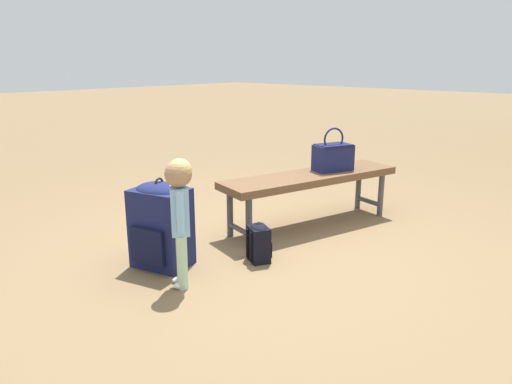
{
  "coord_description": "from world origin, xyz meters",
  "views": [
    {
      "loc": [
        2.44,
        2.18,
        1.36
      ],
      "look_at": [
        -0.01,
        -0.07,
        0.45
      ],
      "focal_mm": 33.87,
      "sensor_mm": 36.0,
      "label": 1
    }
  ],
  "objects_px": {
    "handbag": "(333,156)",
    "child_standing": "(180,204)",
    "backpack_large": "(161,222)",
    "park_bench": "(311,181)",
    "backpack_small": "(259,242)"
  },
  "relations": [
    {
      "from": "handbag",
      "to": "child_standing",
      "type": "relative_size",
      "value": 0.46
    },
    {
      "from": "backpack_small",
      "to": "handbag",
      "type": "bearing_deg",
      "value": -173.28
    },
    {
      "from": "park_bench",
      "to": "child_standing",
      "type": "distance_m",
      "value": 1.47
    },
    {
      "from": "park_bench",
      "to": "backpack_large",
      "type": "height_order",
      "value": "backpack_large"
    },
    {
      "from": "park_bench",
      "to": "backpack_small",
      "type": "xyz_separation_m",
      "value": [
        0.85,
        0.19,
        -0.25
      ]
    },
    {
      "from": "backpack_large",
      "to": "child_standing",
      "type": "bearing_deg",
      "value": 72.73
    },
    {
      "from": "handbag",
      "to": "backpack_large",
      "type": "bearing_deg",
      "value": -11.14
    },
    {
      "from": "backpack_large",
      "to": "backpack_small",
      "type": "distance_m",
      "value": 0.68
    },
    {
      "from": "handbag",
      "to": "child_standing",
      "type": "xyz_separation_m",
      "value": [
        1.69,
        0.04,
        -0.04
      ]
    },
    {
      "from": "child_standing",
      "to": "backpack_large",
      "type": "xyz_separation_m",
      "value": [
        -0.11,
        -0.35,
        -0.23
      ]
    },
    {
      "from": "park_bench",
      "to": "handbag",
      "type": "height_order",
      "value": "handbag"
    },
    {
      "from": "backpack_small",
      "to": "child_standing",
      "type": "bearing_deg",
      "value": -8.4
    },
    {
      "from": "backpack_large",
      "to": "park_bench",
      "type": "bearing_deg",
      "value": 169.39
    },
    {
      "from": "park_bench",
      "to": "child_standing",
      "type": "height_order",
      "value": "child_standing"
    },
    {
      "from": "handbag",
      "to": "backpack_small",
      "type": "relative_size",
      "value": 1.29
    }
  ]
}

